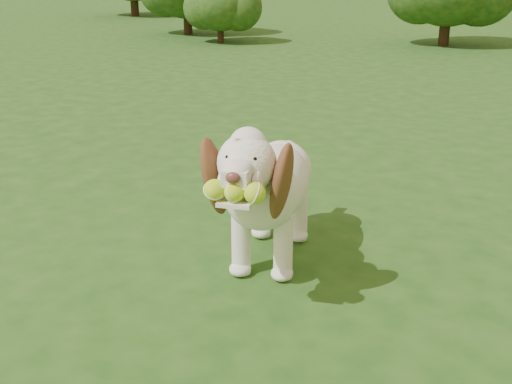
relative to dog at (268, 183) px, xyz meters
The scene contains 3 objects.
ground 0.76m from the dog, 141.19° to the right, with size 80.00×80.00×0.00m, color #1C4212.
dog is the anchor object (origin of this frame).
shrub_a 9.02m from the dog, 125.37° to the left, with size 1.15×1.15×1.20m.
Camera 1 is at (2.00, -2.30, 1.55)m, focal length 45.00 mm.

